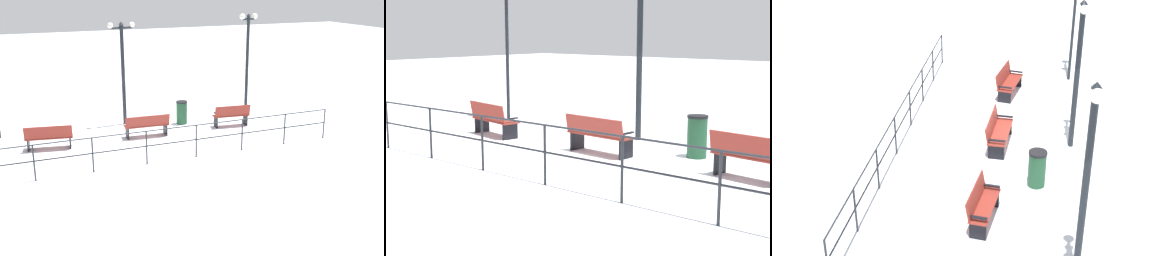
{
  "view_description": "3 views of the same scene",
  "coord_description": "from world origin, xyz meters",
  "views": [
    {
      "loc": [
        -17.05,
        5.25,
        5.79
      ],
      "look_at": [
        -1.9,
        -1.12,
        0.73
      ],
      "focal_mm": 45.31,
      "sensor_mm": 36.0,
      "label": 1
    },
    {
      "loc": [
        -10.39,
        -8.06,
        2.85
      ],
      "look_at": [
        -2.05,
        -1.0,
        0.98
      ],
      "focal_mm": 54.16,
      "sensor_mm": 36.0,
      "label": 2
    },
    {
      "loc": [
        1.05,
        -14.37,
        8.06
      ],
      "look_at": [
        -1.08,
        -0.08,
        0.53
      ],
      "focal_mm": 54.37,
      "sensor_mm": 36.0,
      "label": 3
    }
  ],
  "objects": [
    {
      "name": "bench_second",
      "position": [
        -0.14,
        0.01,
        0.47
      ],
      "size": [
        0.66,
        1.73,
        0.9
      ],
      "rotation": [
        0.0,
        0.0,
        -0.06
      ],
      "color": "maroon",
      "rests_on": "ground"
    },
    {
      "name": "lamppost_middle",
      "position": [
        1.91,
        0.31,
        2.6
      ],
      "size": [
        0.23,
        1.1,
        4.2
      ],
      "color": "black",
      "rests_on": "ground"
    },
    {
      "name": "bench_nearest",
      "position": [
        -0.15,
        -3.6,
        0.48
      ],
      "size": [
        0.65,
        1.54,
        0.92
      ],
      "rotation": [
        0.0,
        0.0,
        -0.12
      ],
      "color": "maroon",
      "rests_on": "ground"
    },
    {
      "name": "ground_plane",
      "position": [
        0.0,
        0.0,
        0.0
      ],
      "size": [
        80.0,
        80.0,
        0.0
      ],
      "primitive_type": "plane",
      "color": "white",
      "rests_on": "ground"
    },
    {
      "name": "waterfront_railing",
      "position": [
        -2.85,
        -0.0,
        0.76
      ],
      "size": [
        0.05,
        12.3,
        1.14
      ],
      "color": "#26282D",
      "rests_on": "ground"
    },
    {
      "name": "lamppost_near",
      "position": [
        1.91,
        -5.4,
        2.83
      ],
      "size": [
        0.26,
        0.87,
        4.36
      ],
      "color": "black",
      "rests_on": "ground"
    },
    {
      "name": "bench_third",
      "position": [
        -0.15,
        3.62,
        0.47
      ],
      "size": [
        0.84,
        1.71,
        0.91
      ],
      "rotation": [
        0.0,
        0.0,
        -0.18
      ],
      "color": "maroon",
      "rests_on": "ground"
    },
    {
      "name": "trash_bin",
      "position": [
        1.03,
        -1.88,
        0.48
      ],
      "size": [
        0.47,
        0.47,
        0.96
      ],
      "color": "#1E4C2D",
      "rests_on": "ground"
    }
  ]
}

